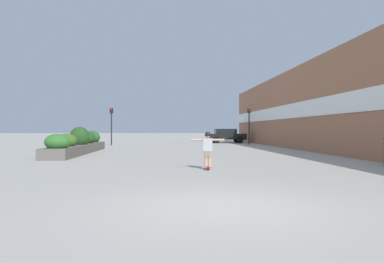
# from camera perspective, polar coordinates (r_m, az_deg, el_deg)

# --- Properties ---
(ground_plane) EXTENTS (300.00, 300.00, 0.00)m
(ground_plane) POSITION_cam_1_polar(r_m,az_deg,el_deg) (6.76, 4.72, -11.40)
(ground_plane) COLOR #ADA89E
(building_wall_right) EXTENTS (0.67, 45.76, 5.73)m
(building_wall_right) POSITION_cam_1_polar(r_m,az_deg,el_deg) (24.43, 18.26, 3.76)
(building_wall_right) COLOR #9E6647
(building_wall_right) RESTS_ON ground_plane
(planter_box) EXTENTS (1.27, 10.53, 1.54)m
(planter_box) POSITION_cam_1_polar(r_m,az_deg,el_deg) (22.78, -16.85, -1.87)
(planter_box) COLOR #605B54
(planter_box) RESTS_ON ground_plane
(skateboard) EXTENTS (0.26, 0.69, 0.09)m
(skateboard) POSITION_cam_1_polar(r_m,az_deg,el_deg) (12.88, 2.42, -5.53)
(skateboard) COLOR maroon
(skateboard) RESTS_ON ground_plane
(skateboarder) EXTENTS (1.13, 0.21, 1.21)m
(skateboarder) POSITION_cam_1_polar(r_m,az_deg,el_deg) (12.82, 2.42, -2.17)
(skateboarder) COLOR tan
(skateboarder) RESTS_ON skateboard
(car_leftmost) EXTENTS (3.86, 1.96, 1.46)m
(car_leftmost) POSITION_cam_1_polar(r_m,az_deg,el_deg) (38.98, 5.27, -0.59)
(car_leftmost) COLOR black
(car_leftmost) RESTS_ON ground_plane
(car_center_left) EXTENTS (4.47, 1.92, 1.45)m
(car_center_left) POSITION_cam_1_polar(r_m,az_deg,el_deg) (43.99, 19.68, -0.51)
(car_center_left) COLOR silver
(car_center_left) RESTS_ON ground_plane
(traffic_light_left) EXTENTS (0.28, 0.30, 3.29)m
(traffic_light_left) POSITION_cam_1_polar(r_m,az_deg,el_deg) (34.09, -12.18, 1.76)
(traffic_light_left) COLOR black
(traffic_light_left) RESTS_ON ground_plane
(traffic_light_right) EXTENTS (0.28, 0.30, 3.36)m
(traffic_light_right) POSITION_cam_1_polar(r_m,az_deg,el_deg) (35.01, 8.69, 1.79)
(traffic_light_right) COLOR black
(traffic_light_right) RESTS_ON ground_plane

